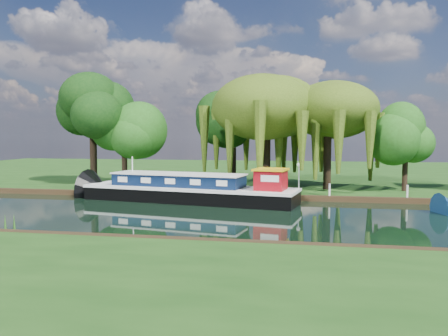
# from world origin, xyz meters

# --- Properties ---
(ground) EXTENTS (120.00, 120.00, 0.00)m
(ground) POSITION_xyz_m (0.00, 0.00, 0.00)
(ground) COLOR black
(far_bank) EXTENTS (120.00, 52.00, 0.45)m
(far_bank) POSITION_xyz_m (0.00, 34.00, 0.23)
(far_bank) COLOR #163B10
(far_bank) RESTS_ON ground
(dutch_barge) EXTENTS (18.09, 6.93, 3.73)m
(dutch_barge) POSITION_xyz_m (-8.12, 6.17, 0.92)
(dutch_barge) COLOR black
(dutch_barge) RESTS_ON ground
(red_dinghy) EXTENTS (3.79, 3.10, 0.68)m
(red_dinghy) POSITION_xyz_m (-9.05, 7.16, 0.00)
(red_dinghy) COLOR maroon
(red_dinghy) RESTS_ON ground
(willow_left) EXTENTS (8.40, 8.40, 10.07)m
(willow_left) POSITION_xyz_m (-2.54, 13.13, 7.76)
(willow_left) COLOR black
(willow_left) RESTS_ON far_bank
(willow_right) EXTENTS (7.45, 7.45, 9.08)m
(willow_right) POSITION_xyz_m (3.02, 12.96, 7.07)
(willow_right) COLOR black
(willow_right) RESTS_ON far_bank
(tree_far_left) EXTENTS (4.99, 4.99, 8.03)m
(tree_far_left) POSITION_xyz_m (-16.86, 13.35, 5.95)
(tree_far_left) COLOR black
(tree_far_left) RESTS_ON far_bank
(tree_far_back) EXTENTS (6.07, 6.07, 10.20)m
(tree_far_back) POSITION_xyz_m (-20.44, 13.79, 7.55)
(tree_far_back) COLOR black
(tree_far_back) RESTS_ON far_bank
(tree_far_mid) EXTENTS (5.43, 5.43, 8.88)m
(tree_far_mid) POSITION_xyz_m (-6.62, 18.71, 6.57)
(tree_far_mid) COLOR black
(tree_far_mid) RESTS_ON far_bank
(tree_far_right) EXTENTS (4.12, 4.12, 6.74)m
(tree_far_right) POSITION_xyz_m (9.76, 12.92, 5.10)
(tree_far_right) COLOR black
(tree_far_right) RESTS_ON far_bank
(lamppost) EXTENTS (0.36, 0.36, 2.56)m
(lamppost) POSITION_xyz_m (0.50, 10.50, 2.42)
(lamppost) COLOR silver
(lamppost) RESTS_ON far_bank
(mooring_posts) EXTENTS (19.16, 0.16, 1.00)m
(mooring_posts) POSITION_xyz_m (-0.50, 8.40, 0.95)
(mooring_posts) COLOR silver
(mooring_posts) RESTS_ON far_bank
(reeds_near) EXTENTS (33.70, 1.50, 1.10)m
(reeds_near) POSITION_xyz_m (6.87, -7.57, 0.55)
(reeds_near) COLOR #1B5015
(reeds_near) RESTS_ON ground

